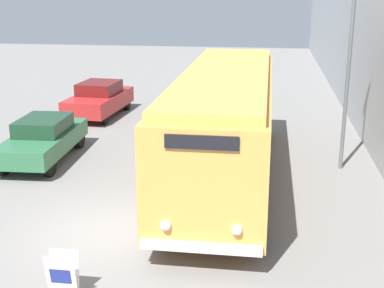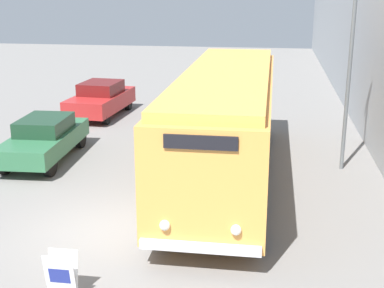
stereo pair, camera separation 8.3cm
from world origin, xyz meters
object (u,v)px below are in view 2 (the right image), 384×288
vintage_bus (226,119)px  parked_car_near (45,138)px  streetlamp (353,32)px  parked_car_mid (101,99)px  sign_board (61,275)px

vintage_bus → parked_car_near: vintage_bus is taller
streetlamp → parked_car_mid: streetlamp is taller
vintage_bus → sign_board: size_ratio=12.72×
vintage_bus → parked_car_mid: vintage_bus is taller
sign_board → streetlamp: streetlamp is taller
vintage_bus → streetlamp: streetlamp is taller
vintage_bus → parked_car_near: size_ratio=2.56×
vintage_bus → parked_car_mid: size_ratio=2.65×
parked_car_mid → vintage_bus: bearing=-45.1°
sign_board → parked_car_mid: size_ratio=0.21×
sign_board → streetlamp: bearing=53.8°
vintage_bus → parked_car_mid: bearing=130.7°
parked_car_near → parked_car_mid: 6.43m
vintage_bus → streetlamp: bearing=21.8°
streetlamp → parked_car_near: bearing=-176.8°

